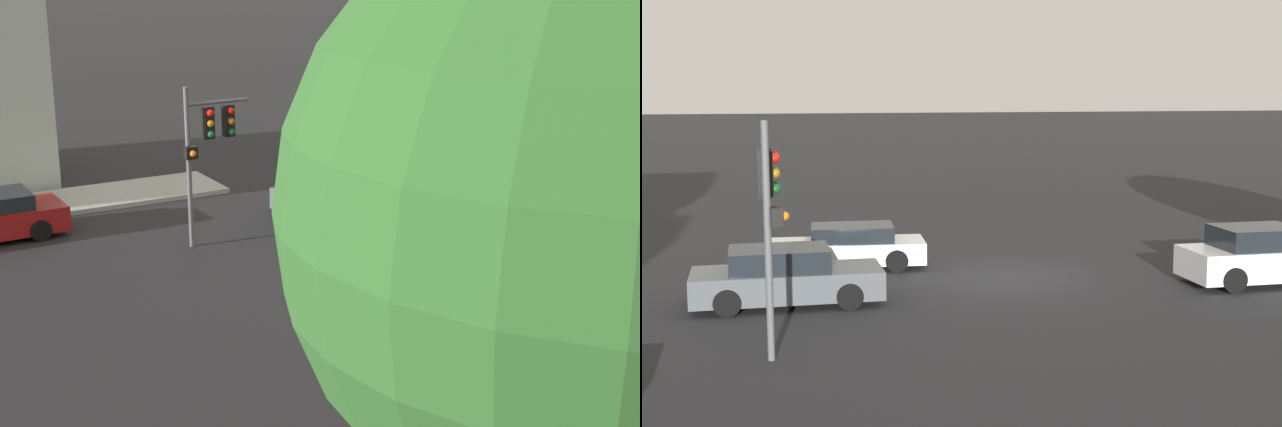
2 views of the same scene
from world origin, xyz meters
TOP-DOWN VIEW (x-y plane):
  - ground_plane at (0.00, 0.00)m, footprint 300.00×300.00m
  - street_tree at (-11.12, 9.41)m, footprint 6.01×6.01m
  - traffic_signal at (6.29, 5.81)m, footprint 0.61×2.06m
  - crossing_car_0 at (4.16, -2.07)m, footprint 4.56×2.07m
  - crossing_car_2 at (5.97, 1.97)m, footprint 4.55×2.06m

SIDE VIEW (x-z plane):
  - ground_plane at x=0.00m, z-range 0.00..0.00m
  - crossing_car_0 at x=4.16m, z-range -0.02..1.23m
  - crossing_car_2 at x=5.97m, z-range -0.03..1.35m
  - traffic_signal at x=6.29m, z-range 0.88..5.47m
  - street_tree at x=-11.12m, z-range 1.42..10.32m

